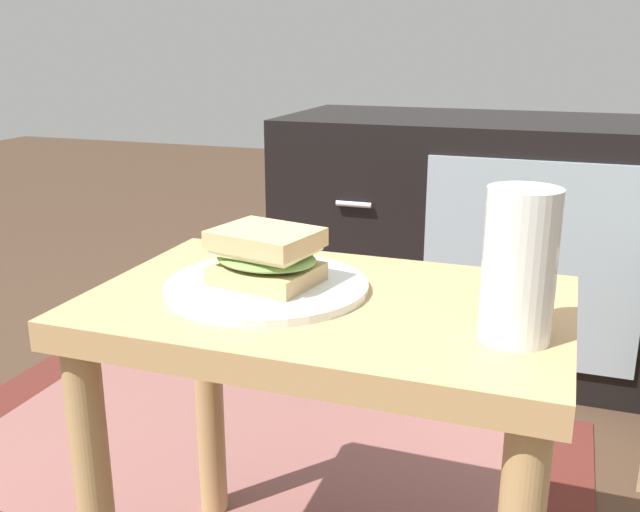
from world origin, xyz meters
The scene contains 6 objects.
side_table centered at (0.00, 0.00, 0.37)m, with size 0.56×0.36×0.46m.
tv_cabinet centered at (0.08, 0.95, 0.29)m, with size 0.96×0.46×0.58m.
area_rug centered at (-0.28, 0.30, 0.00)m, with size 1.26×0.70×0.01m.
plate centered at (-0.08, 0.00, 0.47)m, with size 0.25×0.25×0.01m, color silver.
sandwich_front centered at (-0.08, 0.00, 0.50)m, with size 0.14×0.12×0.07m.
beer_glass centered at (0.22, -0.05, 0.54)m, with size 0.07×0.07×0.16m.
Camera 1 is at (0.26, -0.75, 0.75)m, focal length 39.95 mm.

